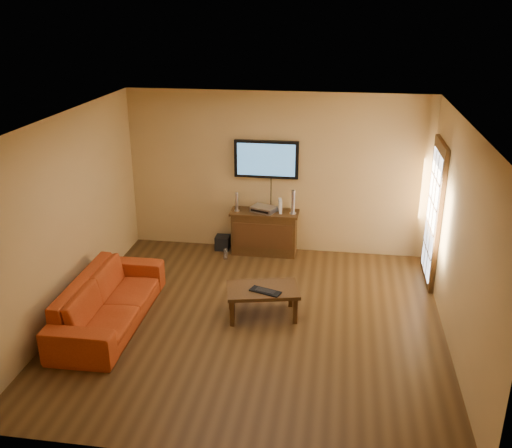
% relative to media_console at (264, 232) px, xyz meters
% --- Properties ---
extents(ground_plane, '(5.00, 5.00, 0.00)m').
position_rel_media_console_xyz_m(ground_plane, '(0.17, -2.27, -0.38)').
color(ground_plane, '#3A2510').
rests_on(ground_plane, ground).
extents(room_walls, '(5.00, 5.00, 5.00)m').
position_rel_media_console_xyz_m(room_walls, '(0.17, -1.65, 1.31)').
color(room_walls, tan).
rests_on(room_walls, ground).
extents(french_door, '(0.07, 1.02, 2.22)m').
position_rel_media_console_xyz_m(french_door, '(2.62, -0.57, 0.67)').
color(french_door, '#361F0C').
rests_on(french_door, ground).
extents(media_console, '(1.14, 0.43, 0.75)m').
position_rel_media_console_xyz_m(media_console, '(0.00, 0.00, 0.00)').
color(media_console, '#361F0C').
rests_on(media_console, ground).
extents(television, '(1.06, 0.08, 0.63)m').
position_rel_media_console_xyz_m(television, '(0.00, 0.18, 1.22)').
color(television, black).
rests_on(television, ground).
extents(coffee_table, '(1.06, 0.77, 0.42)m').
position_rel_media_console_xyz_m(coffee_table, '(0.27, -2.08, -0.02)').
color(coffee_table, '#361F0C').
rests_on(coffee_table, ground).
extents(sofa, '(0.68, 2.22, 0.87)m').
position_rel_media_console_xyz_m(sofa, '(-1.72, -2.56, 0.06)').
color(sofa, '#A53712').
rests_on(sofa, ground).
extents(speaker_left, '(0.09, 0.09, 0.32)m').
position_rel_media_console_xyz_m(speaker_left, '(-0.46, -0.03, 0.52)').
color(speaker_left, silver).
rests_on(speaker_left, media_console).
extents(speaker_right, '(0.11, 0.11, 0.40)m').
position_rel_media_console_xyz_m(speaker_right, '(0.48, -0.02, 0.56)').
color(speaker_right, silver).
rests_on(speaker_right, media_console).
extents(av_receiver, '(0.46, 0.40, 0.09)m').
position_rel_media_console_xyz_m(av_receiver, '(-0.02, 0.01, 0.41)').
color(av_receiver, silver).
rests_on(av_receiver, media_console).
extents(game_console, '(0.08, 0.17, 0.23)m').
position_rel_media_console_xyz_m(game_console, '(0.26, 0.00, 0.49)').
color(game_console, white).
rests_on(game_console, media_console).
extents(subwoofer, '(0.24, 0.24, 0.24)m').
position_rel_media_console_xyz_m(subwoofer, '(-0.74, 0.05, -0.26)').
color(subwoofer, black).
rests_on(subwoofer, ground).
extents(bottle, '(0.07, 0.07, 0.19)m').
position_rel_media_console_xyz_m(bottle, '(-0.60, -0.35, -0.29)').
color(bottle, white).
rests_on(bottle, ground).
extents(keyboard, '(0.45, 0.29, 0.03)m').
position_rel_media_console_xyz_m(keyboard, '(0.32, -2.18, 0.05)').
color(keyboard, black).
rests_on(keyboard, coffee_table).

